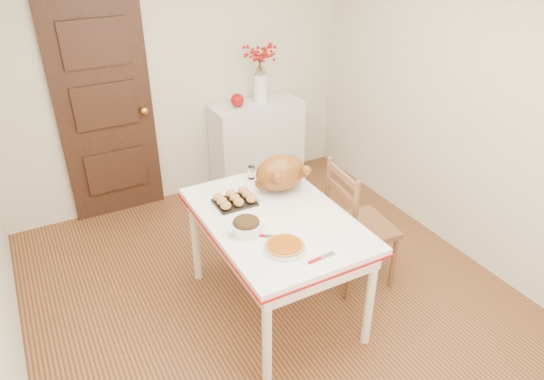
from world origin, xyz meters
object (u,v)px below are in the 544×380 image
chair_oak (361,225)px  sideboard (257,145)px  turkey_platter (281,175)px  kitchen_table (275,264)px  pumpkin_pie (285,246)px

chair_oak → sideboard: bearing=5.1°
chair_oak → turkey_platter: (-0.55, 0.30, 0.44)m
kitchen_table → turkey_platter: (0.20, 0.28, 0.55)m
sideboard → kitchen_table: sideboard is taller
kitchen_table → turkey_platter: turkey_platter is taller
chair_oak → turkey_platter: bearing=67.3°
sideboard → pumpkin_pie: sideboard is taller
kitchen_table → sideboard: bearing=67.0°
sideboard → kitchen_table: 1.94m
kitchen_table → turkey_platter: 0.65m
sideboard → chair_oak: size_ratio=0.89×
chair_oak → pumpkin_pie: (-0.88, -0.34, 0.32)m
sideboard → turkey_platter: 1.68m
sideboard → turkey_platter: turkey_platter is taller
sideboard → kitchen_table: bearing=-113.0°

